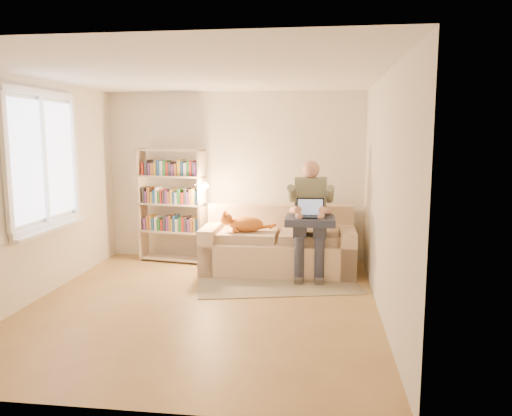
# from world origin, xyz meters

# --- Properties ---
(floor) EXTENTS (4.50, 4.50, 0.00)m
(floor) POSITION_xyz_m (0.00, 0.00, 0.00)
(floor) COLOR olive
(floor) RESTS_ON ground
(ceiling) EXTENTS (4.00, 4.50, 0.02)m
(ceiling) POSITION_xyz_m (0.00, 0.00, 2.60)
(ceiling) COLOR white
(ceiling) RESTS_ON wall_back
(wall_left) EXTENTS (0.02, 4.50, 2.60)m
(wall_left) POSITION_xyz_m (-2.00, 0.00, 1.30)
(wall_left) COLOR silver
(wall_left) RESTS_ON floor
(wall_right) EXTENTS (0.02, 4.50, 2.60)m
(wall_right) POSITION_xyz_m (2.00, 0.00, 1.30)
(wall_right) COLOR silver
(wall_right) RESTS_ON floor
(wall_back) EXTENTS (4.00, 0.02, 2.60)m
(wall_back) POSITION_xyz_m (0.00, 2.25, 1.30)
(wall_back) COLOR silver
(wall_back) RESTS_ON floor
(wall_front) EXTENTS (4.00, 0.02, 2.60)m
(wall_front) POSITION_xyz_m (0.00, -2.25, 1.30)
(wall_front) COLOR silver
(wall_front) RESTS_ON floor
(window) EXTENTS (0.12, 1.52, 1.69)m
(window) POSITION_xyz_m (-1.95, 0.20, 1.38)
(window) COLOR white
(window) RESTS_ON wall_left
(sofa) EXTENTS (2.17, 1.00, 0.92)m
(sofa) POSITION_xyz_m (0.75, 1.61, 0.33)
(sofa) COLOR beige
(sofa) RESTS_ON floor
(person) EXTENTS (0.45, 0.72, 1.59)m
(person) POSITION_xyz_m (1.20, 1.45, 0.89)
(person) COLOR gray
(person) RESTS_ON sofa
(cat) EXTENTS (0.74, 0.26, 0.27)m
(cat) POSITION_xyz_m (0.22, 1.46, 0.70)
(cat) COLOR orange
(cat) RESTS_ON sofa
(blanket) EXTENTS (0.67, 0.55, 0.10)m
(blanket) POSITION_xyz_m (1.25, 1.29, 0.79)
(blanket) COLOR #293149
(blanket) RESTS_ON person
(laptop) EXTENTS (0.38, 0.32, 0.32)m
(laptop) POSITION_xyz_m (1.25, 1.30, 0.91)
(laptop) COLOR black
(laptop) RESTS_ON blanket
(bookshelf) EXTENTS (1.15, 0.49, 1.75)m
(bookshelf) POSITION_xyz_m (-0.92, 1.90, 0.97)
(bookshelf) COLOR #C0AB91
(bookshelf) RESTS_ON floor
(rug) EXTENTS (2.31, 1.67, 0.01)m
(rug) POSITION_xyz_m (0.78, 0.99, 0.01)
(rug) COLOR gray
(rug) RESTS_ON floor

